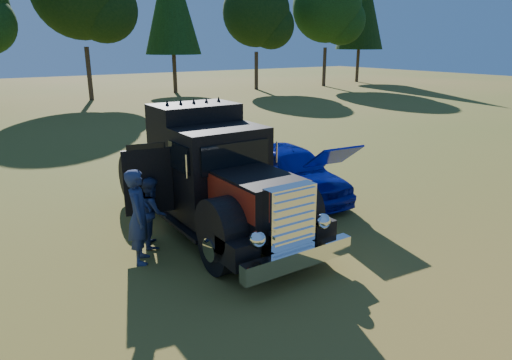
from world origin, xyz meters
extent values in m
plane|color=#43581A|center=(0.00, 0.00, 0.00)|extent=(120.00, 120.00, 0.00)
cylinder|color=#2D2116|center=(4.00, 30.00, 2.07)|extent=(0.36, 0.36, 4.14)
sphere|color=black|center=(5.38, 29.08, 6.90)|extent=(5.06, 5.06, 5.06)
cylinder|color=#2D2116|center=(12.00, 31.50, 2.25)|extent=(0.36, 0.36, 4.50)
cylinder|color=#2D2116|center=(20.00, 30.00, 1.80)|extent=(0.36, 0.36, 3.60)
sphere|color=black|center=(20.00, 30.00, 7.20)|extent=(6.40, 6.40, 6.40)
sphere|color=black|center=(21.20, 29.20, 6.00)|extent=(4.40, 4.40, 4.40)
cylinder|color=#2D2116|center=(28.00, 29.00, 1.98)|extent=(0.36, 0.36, 3.96)
sphere|color=black|center=(28.00, 29.00, 7.92)|extent=(7.04, 7.04, 7.04)
sphere|color=black|center=(29.32, 28.12, 6.60)|extent=(4.84, 4.84, 4.84)
cylinder|color=#2D2116|center=(35.00, 31.00, 2.43)|extent=(0.36, 0.36, 4.86)
cone|color=black|center=(35.00, 31.00, 8.78)|extent=(5.40, 5.40, 10.12)
cylinder|color=black|center=(-1.64, -0.94, 0.55)|extent=(0.32, 1.10, 1.10)
cylinder|color=black|center=(0.46, -0.94, 0.55)|extent=(0.32, 1.10, 1.10)
cylinder|color=black|center=(-1.64, 3.86, 0.55)|extent=(0.32, 1.10, 1.10)
cylinder|color=black|center=(0.46, 3.86, 0.55)|extent=(0.32, 1.10, 1.10)
cylinder|color=black|center=(-1.31, 3.86, 0.55)|extent=(0.32, 1.10, 1.10)
cylinder|color=black|center=(0.13, 3.86, 0.55)|extent=(0.32, 1.10, 1.10)
cube|color=black|center=(-0.59, 1.66, 0.62)|extent=(1.60, 6.40, 0.28)
cube|color=white|center=(-0.59, -2.19, 0.55)|extent=(2.50, 0.22, 0.36)
cube|color=white|center=(-0.59, -1.89, 1.25)|extent=(1.05, 0.30, 1.30)
cube|color=black|center=(-0.59, -0.84, 1.30)|extent=(1.35, 1.80, 1.10)
cube|color=maroon|center=(-1.28, -0.84, 1.50)|extent=(0.02, 1.80, 0.60)
cube|color=maroon|center=(0.10, -0.84, 1.50)|extent=(0.02, 1.80, 0.60)
cylinder|color=black|center=(-1.54, -0.94, 0.95)|extent=(0.55, 1.24, 1.24)
cylinder|color=black|center=(0.36, -0.94, 0.95)|extent=(0.55, 1.24, 1.24)
sphere|color=white|center=(-1.37, -1.96, 1.05)|extent=(0.32, 0.32, 0.32)
sphere|color=white|center=(0.19, -1.96, 1.05)|extent=(0.32, 0.32, 0.32)
cube|color=black|center=(-0.59, 0.71, 1.55)|extent=(2.05, 1.30, 2.10)
cube|color=black|center=(-0.59, 0.04, 2.05)|extent=(1.70, 0.05, 0.65)
cube|color=black|center=(-0.59, 2.01, 1.75)|extent=(2.05, 1.30, 2.50)
cube|color=black|center=(-0.59, 3.66, 0.95)|extent=(2.00, 2.00, 0.35)
cube|color=black|center=(-2.16, 1.26, 1.45)|extent=(1.09, 0.26, 1.50)
cube|color=maroon|center=(-2.17, 1.31, 1.30)|extent=(0.84, 0.17, 0.75)
imported|color=#0826B5|center=(2.48, 2.10, 0.79)|extent=(2.30, 4.77, 1.57)
cube|color=#0826B5|center=(2.64, 0.41, 1.55)|extent=(1.38, 1.05, 0.67)
imported|color=#1C2641|center=(-2.72, 0.42, 1.01)|extent=(0.74, 0.87, 2.02)
imported|color=#1F344A|center=(-2.19, 1.07, 0.80)|extent=(0.81, 0.92, 1.60)
camera|label=1|loc=(-5.59, -8.22, 4.44)|focal=32.00mm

